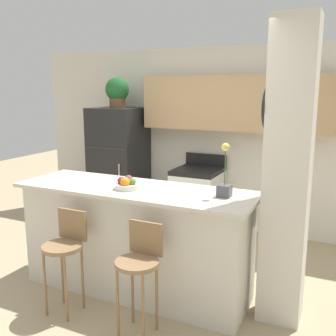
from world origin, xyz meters
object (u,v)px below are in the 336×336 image
at_px(bar_stool_right, 139,263).
at_px(fruit_bowl, 127,184).
at_px(orchid_vase, 225,182).
at_px(bar_stool_left, 65,247).
at_px(refrigerator, 119,165).
at_px(stove_range, 197,200).
at_px(trash_bin, 145,218).
at_px(potted_plant_on_fridge, 117,91).

xyz_separation_m(bar_stool_right, fruit_bowl, (-0.41, 0.50, 0.50)).
distance_m(bar_stool_right, orchid_vase, 0.99).
height_order(bar_stool_left, orchid_vase, orchid_vase).
height_order(refrigerator, stove_range, refrigerator).
xyz_separation_m(orchid_vase, trash_bin, (-1.59, 1.45, -1.00)).
height_order(refrigerator, potted_plant_on_fridge, potted_plant_on_fridge).
distance_m(stove_range, bar_stool_left, 2.39).
height_order(stove_range, trash_bin, stove_range).
height_order(stove_range, fruit_bowl, fruit_bowl).
bearing_deg(trash_bin, bar_stool_left, -80.76).
distance_m(bar_stool_right, potted_plant_on_fridge, 3.16).
bearing_deg(stove_range, orchid_vase, -62.14).
xyz_separation_m(bar_stool_left, potted_plant_on_fridge, (-0.91, 2.33, 1.33)).
xyz_separation_m(stove_range, fruit_bowl, (0.01, -1.86, 0.65)).
xyz_separation_m(stove_range, trash_bin, (-0.68, -0.28, -0.27)).
relative_size(orchid_vase, trash_bin, 1.24).
relative_size(refrigerator, fruit_bowl, 7.15).
distance_m(fruit_bowl, trash_bin, 1.95).
height_order(refrigerator, fruit_bowl, refrigerator).
relative_size(potted_plant_on_fridge, trash_bin, 1.14).
distance_m(potted_plant_on_fridge, fruit_bowl, 2.37).
bearing_deg(bar_stool_left, refrigerator, 111.41).
bearing_deg(potted_plant_on_fridge, trash_bin, -23.28).
bearing_deg(potted_plant_on_fridge, fruit_bowl, -55.49).
relative_size(bar_stool_left, bar_stool_right, 1.00).
height_order(bar_stool_left, potted_plant_on_fridge, potted_plant_on_fridge).
distance_m(refrigerator, stove_range, 1.31).
bearing_deg(trash_bin, bar_stool_right, -62.31).
distance_m(bar_stool_left, fruit_bowl, 0.79).
relative_size(bar_stool_right, fruit_bowl, 3.86).
bearing_deg(fruit_bowl, trash_bin, 113.33).
xyz_separation_m(fruit_bowl, trash_bin, (-0.68, 1.58, -0.92)).
relative_size(refrigerator, bar_stool_right, 1.86).
bearing_deg(trash_bin, potted_plant_on_fridge, 156.72).
bearing_deg(potted_plant_on_fridge, bar_stool_right, -54.41).
xyz_separation_m(refrigerator, potted_plant_on_fridge, (-0.00, 0.00, 1.09)).
bearing_deg(bar_stool_left, stove_range, 81.89).
bearing_deg(fruit_bowl, potted_plant_on_fridge, 124.51).
height_order(bar_stool_right, potted_plant_on_fridge, potted_plant_on_fridge).
bearing_deg(trash_bin, fruit_bowl, -66.67).
bearing_deg(orchid_vase, stove_range, 117.86).
distance_m(stove_range, fruit_bowl, 1.97).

